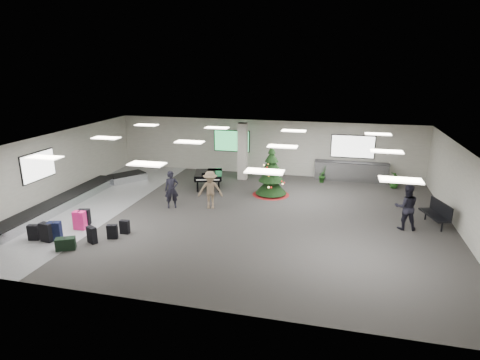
% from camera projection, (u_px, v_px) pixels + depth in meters
% --- Properties ---
extents(ground, '(18.00, 18.00, 0.00)m').
position_uv_depth(ground, '(235.00, 215.00, 17.55)').
color(ground, '#343230').
rests_on(ground, ground).
extents(room_envelope, '(18.02, 14.02, 3.21)m').
position_uv_depth(room_envelope, '(230.00, 159.00, 17.61)').
color(room_envelope, '#B4B1A4').
rests_on(room_envelope, ground).
extents(baggage_carousel, '(2.28, 9.71, 0.43)m').
position_uv_depth(baggage_carousel, '(77.00, 197.00, 19.22)').
color(baggage_carousel, silver).
rests_on(baggage_carousel, ground).
extents(service_counter, '(4.05, 0.65, 1.08)m').
position_uv_depth(service_counter, '(351.00, 171.00, 22.45)').
color(service_counter, silver).
rests_on(service_counter, ground).
extents(suitcase_0, '(0.50, 0.32, 0.74)m').
position_uv_depth(suitcase_0, '(47.00, 232.00, 14.84)').
color(suitcase_0, black).
rests_on(suitcase_0, ground).
extents(suitcase_1, '(0.45, 0.37, 0.64)m').
position_uv_depth(suitcase_1, '(92.00, 235.00, 14.73)').
color(suitcase_1, black).
rests_on(suitcase_1, ground).
extents(pink_suitcase, '(0.49, 0.29, 0.77)m').
position_uv_depth(pink_suitcase, '(80.00, 220.00, 15.91)').
color(pink_suitcase, '#FF2179').
rests_on(pink_suitcase, ground).
extents(suitcase_3, '(0.37, 0.21, 0.56)m').
position_uv_depth(suitcase_3, '(125.00, 227.00, 15.55)').
color(suitcase_3, black).
rests_on(suitcase_3, ground).
extents(navy_suitcase, '(0.53, 0.40, 0.74)m').
position_uv_depth(navy_suitcase, '(55.00, 231.00, 14.93)').
color(navy_suitcase, black).
rests_on(navy_suitcase, ground).
extents(suitcase_5, '(0.44, 0.31, 0.61)m').
position_uv_depth(suitcase_5, '(34.00, 232.00, 14.98)').
color(suitcase_5, black).
rests_on(suitcase_5, ground).
extents(green_duffel, '(0.74, 0.60, 0.46)m').
position_uv_depth(green_duffel, '(66.00, 244.00, 14.22)').
color(green_duffel, black).
rests_on(green_duffel, ground).
extents(suitcase_7, '(0.42, 0.30, 0.57)m').
position_uv_depth(suitcase_7, '(112.00, 232.00, 15.10)').
color(suitcase_7, black).
rests_on(suitcase_7, ground).
extents(suitcase_8, '(0.50, 0.37, 0.68)m').
position_uv_depth(suitcase_8, '(84.00, 217.00, 16.40)').
color(suitcase_8, black).
rests_on(suitcase_8, ground).
extents(christmas_tree, '(1.86, 1.86, 2.65)m').
position_uv_depth(christmas_tree, '(271.00, 177.00, 19.96)').
color(christmas_tree, maroon).
rests_on(christmas_tree, ground).
extents(grand_piano, '(1.79, 2.09, 1.02)m').
position_uv_depth(grand_piano, '(208.00, 175.00, 20.97)').
color(grand_piano, black).
rests_on(grand_piano, ground).
extents(bench, '(1.00, 1.68, 1.01)m').
position_uv_depth(bench, '(438.00, 213.00, 16.21)').
color(bench, black).
rests_on(bench, ground).
extents(traveler_a, '(0.75, 0.66, 1.72)m').
position_uv_depth(traveler_a, '(172.00, 190.00, 18.19)').
color(traveler_a, black).
rests_on(traveler_a, ground).
extents(traveler_b, '(1.24, 0.90, 1.74)m').
position_uv_depth(traveler_b, '(210.00, 190.00, 18.13)').
color(traveler_b, '#836B51').
rests_on(traveler_b, ground).
extents(traveler_bench, '(0.96, 0.78, 1.85)m').
position_uv_depth(traveler_bench, '(406.00, 207.00, 15.80)').
color(traveler_bench, black).
rests_on(traveler_bench, ground).
extents(potted_plant_left, '(0.54, 0.54, 0.77)m').
position_uv_depth(potted_plant_left, '(322.00, 176.00, 22.19)').
color(potted_plant_left, '#133E15').
rests_on(potted_plant_left, ground).
extents(potted_plant_right, '(0.67, 0.67, 0.87)m').
position_uv_depth(potted_plant_right, '(394.00, 180.00, 21.18)').
color(potted_plant_right, '#133E15').
rests_on(potted_plant_right, ground).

